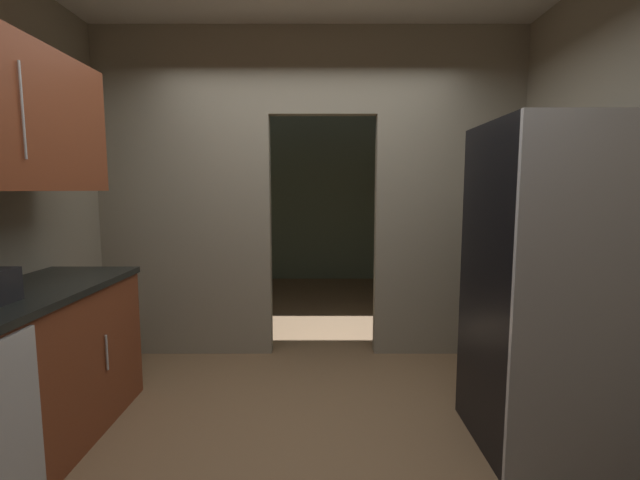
% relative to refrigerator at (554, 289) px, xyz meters
% --- Properties ---
extents(ground, '(20.00, 20.00, 0.00)m').
position_rel_refrigerator_xyz_m(ground, '(-1.40, -0.01, -0.92)').
color(ground, brown).
extents(kitchen_partition, '(3.67, 0.12, 2.84)m').
position_rel_refrigerator_xyz_m(kitchen_partition, '(-1.43, 1.45, 0.58)').
color(kitchen_partition, gray).
rests_on(kitchen_partition, ground).
extents(adjoining_room_shell, '(3.67, 3.36, 2.84)m').
position_rel_refrigerator_xyz_m(adjoining_room_shell, '(-1.40, 3.69, 0.50)').
color(adjoining_room_shell, slate).
rests_on(adjoining_room_shell, ground).
extents(refrigerator, '(0.79, 0.80, 1.84)m').
position_rel_refrigerator_xyz_m(refrigerator, '(0.00, 0.00, 0.00)').
color(refrigerator, black).
rests_on(refrigerator, ground).
extents(lower_cabinet_run, '(0.63, 1.84, 0.93)m').
position_rel_refrigerator_xyz_m(lower_cabinet_run, '(-2.92, -0.25, -0.45)').
color(lower_cabinet_run, brown).
rests_on(lower_cabinet_run, ground).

